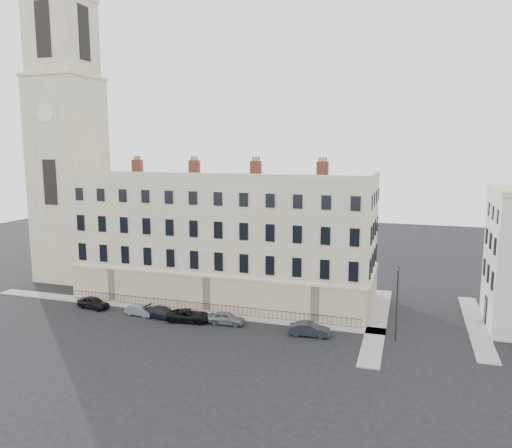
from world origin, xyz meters
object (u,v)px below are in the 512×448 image
object	(u,v)px
car_a	(93,303)
car_d	(189,316)
car_c	(163,313)
car_f	(309,329)
streetlamp	(397,300)
car_b	(140,310)
car_e	(226,318)

from	to	relation	value
car_a	car_d	size ratio (longest dim) A/B	0.85
car_a	car_c	distance (m)	9.36
car_f	car_c	bearing A→B (deg)	85.55
car_d	streetlamp	distance (m)	21.74
car_b	car_d	distance (m)	6.12
streetlamp	car_f	bearing A→B (deg)	-176.24
streetlamp	car_e	bearing A→B (deg)	177.60
car_a	streetlamp	size ratio (longest dim) A/B	0.55
car_a	car_d	world-z (taller)	car_a
car_c	car_d	xyz separation A→B (m)	(3.22, -0.10, 0.03)
car_c	car_d	size ratio (longest dim) A/B	0.92
car_e	streetlamp	distance (m)	17.66
car_c	car_f	size ratio (longest dim) A/B	1.06
car_b	car_c	bearing A→B (deg)	-83.24
car_b	car_a	bearing A→B (deg)	92.13
car_b	car_d	xyz separation A→B (m)	(6.11, -0.12, 0.09)
car_a	car_e	size ratio (longest dim) A/B	1.02
car_b	car_f	bearing A→B (deg)	-83.64
car_f	streetlamp	distance (m)	9.00
car_b	car_c	world-z (taller)	car_c
car_c	car_e	bearing A→B (deg)	-80.08
car_a	streetlamp	bearing A→B (deg)	-80.21
car_b	streetlamp	bearing A→B (deg)	-80.92
car_c	streetlamp	bearing A→B (deg)	-80.29
car_e	car_f	xyz separation A→B (m)	(9.09, -0.56, 0.00)
car_c	car_f	bearing A→B (deg)	-83.36
car_b	streetlamp	distance (m)	27.79
car_d	car_f	bearing A→B (deg)	-98.05
car_c	car_d	world-z (taller)	car_d
car_d	car_f	distance (m)	13.21
car_d	car_e	bearing A→B (deg)	-91.80
car_a	streetlamp	world-z (taller)	streetlamp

